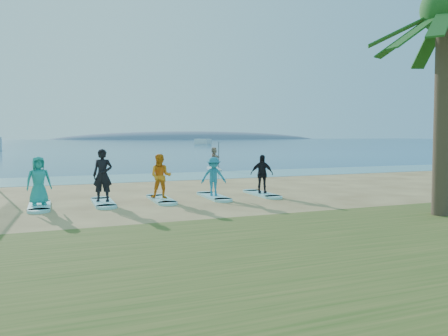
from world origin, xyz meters
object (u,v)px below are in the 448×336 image
object	(u,v)px
palm_tree	(447,10)
paddleboarder	(214,158)
paddleboard	(214,169)
student_2	(161,176)
student_1	(103,175)
student_4	(262,174)
surfboard_3	(214,197)
student_3	(214,176)
surfboard_0	(39,206)
surfboard_2	(161,199)
boat_offshore_b	(203,144)
surfboard_1	(103,203)
surfboard_4	(262,194)
student_0	(39,181)

from	to	relation	value
palm_tree	paddleboarder	xyz separation A→B (m)	(-0.03, 19.78, -5.26)
paddleboard	student_2	xyz separation A→B (m)	(-7.12, -13.49, 0.87)
student_1	student_4	xyz separation A→B (m)	(6.37, 0.00, -0.16)
surfboard_3	student_3	distance (m)	0.81
surfboard_3	student_4	size ratio (longest dim) A/B	1.39
surfboard_0	surfboard_2	world-z (taller)	same
student_2	student_3	size ratio (longest dim) A/B	1.10
boat_offshore_b	surfboard_0	world-z (taller)	boat_offshore_b
student_2	surfboard_3	xyz separation A→B (m)	(2.12, 0.00, -0.88)
palm_tree	paddleboarder	distance (m)	20.47
surfboard_1	surfboard_4	world-z (taller)	same
surfboard_2	surfboard_3	distance (m)	2.12
palm_tree	student_0	distance (m)	14.02
surfboard_2	student_1	bearing A→B (deg)	180.00
surfboard_0	surfboard_1	world-z (taller)	same
student_0	student_1	world-z (taller)	student_1
palm_tree	surfboard_2	distance (m)	11.30
student_0	surfboard_1	world-z (taller)	student_0
boat_offshore_b	surfboard_3	xyz separation A→B (m)	(-35.61, -106.26, 0.04)
palm_tree	surfboard_3	distance (m)	10.10
surfboard_0	surfboard_4	distance (m)	8.49
paddleboard	student_0	distance (m)	17.66
paddleboarder	surfboard_1	bearing A→B (deg)	150.42
paddleboarder	student_4	size ratio (longest dim) A/B	0.96
surfboard_3	boat_offshore_b	bearing A→B (deg)	71.47
surfboard_2	surfboard_4	bearing A→B (deg)	0.00
palm_tree	student_0	bearing A→B (deg)	151.09
student_4	paddleboard	bearing A→B (deg)	97.62
boat_offshore_b	surfboard_4	bearing A→B (deg)	-124.38
student_1	paddleboard	bearing A→B (deg)	75.56
paddleboarder	surfboard_3	bearing A→B (deg)	164.51
student_2	student_1	bearing A→B (deg)	-156.49
paddleboard	surfboard_3	xyz separation A→B (m)	(-5.00, -13.49, -0.01)
surfboard_1	surfboard_3	world-z (taller)	same
palm_tree	student_4	world-z (taller)	palm_tree
paddleboarder	student_0	world-z (taller)	student_0
surfboard_0	surfboard_1	distance (m)	2.12
surfboard_1	surfboard_3	distance (m)	4.25
surfboard_0	palm_tree	bearing A→B (deg)	-28.91
surfboard_0	surfboard_2	size ratio (longest dim) A/B	1.00
student_2	student_4	world-z (taller)	student_2
surfboard_2	surfboard_1	bearing A→B (deg)	180.00
student_2	boat_offshore_b	bearing A→B (deg)	93.96
paddleboarder	student_3	xyz separation A→B (m)	(-5.00, -13.49, -0.02)
surfboard_4	surfboard_3	bearing A→B (deg)	180.00
surfboard_2	surfboard_3	size ratio (longest dim) A/B	1.00
palm_tree	surfboard_0	xyz separation A→B (m)	(-11.39, 6.29, -6.09)
student_2	surfboard_3	size ratio (longest dim) A/B	0.76
paddleboard	boat_offshore_b	xyz separation A→B (m)	(30.62, 92.78, -0.06)
paddleboard	student_3	size ratio (longest dim) A/B	1.97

